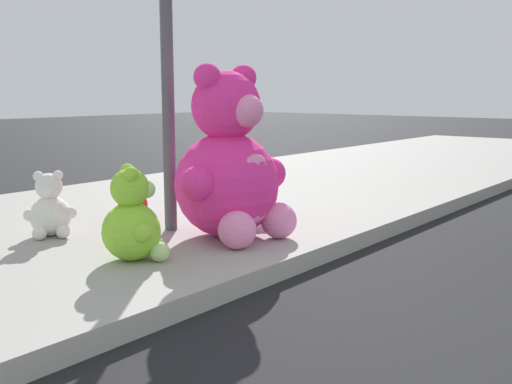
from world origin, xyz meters
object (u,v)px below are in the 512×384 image
object	(u,v)px
plush_pink_large	(230,169)
plush_red	(131,200)
plush_white	(50,210)
sign_pole	(167,37)
plush_lime	(134,222)
plush_tan	(257,195)

from	to	relation	value
plush_pink_large	plush_red	size ratio (longest dim) A/B	3.11
plush_white	plush_red	distance (m)	0.89
sign_pole	plush_white	bearing A→B (deg)	142.44
sign_pole	plush_red	xyz separation A→B (m)	(0.07, 0.63, -1.51)
plush_lime	plush_red	distance (m)	1.47
plush_lime	plush_red	world-z (taller)	plush_lime
sign_pole	plush_red	bearing A→B (deg)	83.94
plush_tan	plush_lime	distance (m)	1.86
plush_white	sign_pole	bearing A→B (deg)	-37.56
plush_white	plush_tan	distance (m)	1.99
plush_pink_large	plush_lime	world-z (taller)	plush_pink_large
plush_pink_large	plush_lime	size ratio (longest dim) A/B	2.06
plush_tan	plush_white	bearing A→B (deg)	155.31
plush_lime	plush_pink_large	bearing A→B (deg)	-4.27
plush_pink_large	plush_lime	distance (m)	1.03
sign_pole	plush_pink_large	distance (m)	1.27
plush_lime	plush_white	bearing A→B (deg)	88.84
sign_pole	plush_white	size ratio (longest dim) A/B	5.64
plush_white	plush_lime	xyz separation A→B (m)	(-0.02, -1.15, 0.06)
sign_pole	plush_lime	size ratio (longest dim) A/B	4.51
plush_lime	sign_pole	bearing A→B (deg)	31.64
plush_tan	plush_lime	bearing A→B (deg)	-170.15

